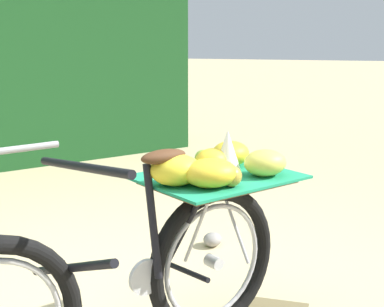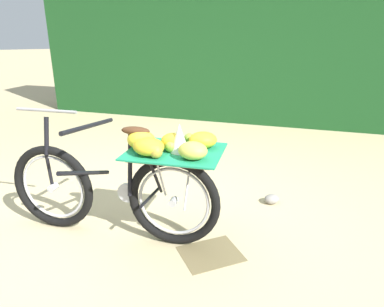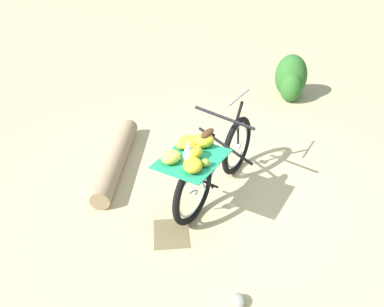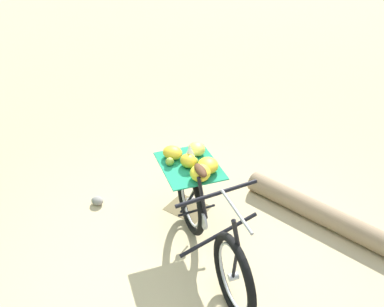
# 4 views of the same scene
# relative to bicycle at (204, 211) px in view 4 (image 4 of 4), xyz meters

# --- Properties ---
(ground_plane) EXTENTS (60.00, 60.00, 0.00)m
(ground_plane) POSITION_rel_bicycle_xyz_m (-0.12, -0.33, -0.51)
(ground_plane) COLOR #C6B284
(bicycle) EXTENTS (1.62, 1.29, 1.03)m
(bicycle) POSITION_rel_bicycle_xyz_m (0.00, 0.00, 0.00)
(bicycle) COLOR black
(bicycle) RESTS_ON ground_plane
(fallen_log) EXTENTS (1.75, 0.48, 0.23)m
(fallen_log) POSITION_rel_bicycle_xyz_m (0.78, 1.08, -0.40)
(fallen_log) COLOR #937A5B
(fallen_log) RESTS_ON ground_plane
(path_stone) EXTENTS (0.15, 0.12, 0.09)m
(path_stone) POSITION_rel_bicycle_xyz_m (-1.41, -0.07, -0.47)
(path_stone) COLOR gray
(path_stone) RESTS_ON ground_plane
(leaf_litter_patch) EXTENTS (0.44, 0.36, 0.01)m
(leaf_litter_patch) POSITION_rel_bicycle_xyz_m (-0.51, 0.45, -0.51)
(leaf_litter_patch) COLOR olive
(leaf_litter_patch) RESTS_ON ground_plane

